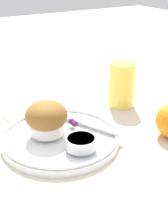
# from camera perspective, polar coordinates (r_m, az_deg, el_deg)

# --- Properties ---
(ground_plane) EXTENTS (3.00, 3.00, 0.00)m
(ground_plane) POSITION_cam_1_polar(r_m,az_deg,el_deg) (0.63, -5.46, -5.04)
(ground_plane) COLOR beige
(plate) EXTENTS (0.23, 0.23, 0.02)m
(plate) POSITION_cam_1_polar(r_m,az_deg,el_deg) (0.61, -4.35, -4.73)
(plate) COLOR white
(plate) RESTS_ON ground_plane
(muffin) EXTENTS (0.08, 0.08, 0.07)m
(muffin) POSITION_cam_1_polar(r_m,az_deg,el_deg) (0.60, -6.85, -1.16)
(muffin) COLOR silver
(muffin) RESTS_ON plate
(cream_ramekin) EXTENTS (0.06, 0.06, 0.02)m
(cream_ramekin) POSITION_cam_1_polar(r_m,az_deg,el_deg) (0.56, -0.56, -5.53)
(cream_ramekin) COLOR silver
(cream_ramekin) RESTS_ON plate
(berry_pair) EXTENTS (0.03, 0.01, 0.01)m
(berry_pair) POSITION_cam_1_polar(r_m,az_deg,el_deg) (0.63, -2.00, -1.94)
(berry_pair) COLOR #4C194C
(berry_pair) RESTS_ON plate
(butter_knife) EXTENTS (0.16, 0.08, 0.00)m
(butter_knife) POSITION_cam_1_polar(r_m,az_deg,el_deg) (0.64, 0.19, -1.98)
(butter_knife) COLOR #B7B7BC
(butter_knife) RESTS_ON plate
(juice_glass) EXTENTS (0.06, 0.06, 0.11)m
(juice_glass) POSITION_cam_1_polar(r_m,az_deg,el_deg) (0.75, 6.93, 4.96)
(juice_glass) COLOR #EAD14C
(juice_glass) RESTS_ON ground_plane
(folded_napkin) EXTENTS (0.13, 0.07, 0.01)m
(folded_napkin) POSITION_cam_1_polar(r_m,az_deg,el_deg) (0.76, -12.75, 0.78)
(folded_napkin) COLOR beige
(folded_napkin) RESTS_ON ground_plane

